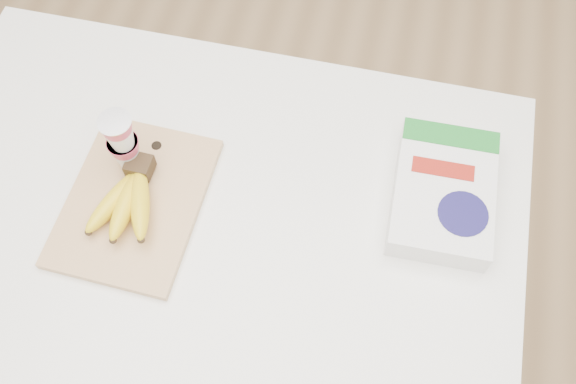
{
  "coord_description": "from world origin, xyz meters",
  "views": [
    {
      "loc": [
        0.27,
        -0.5,
        2.0
      ],
      "look_at": [
        0.14,
        0.05,
        0.94
      ],
      "focal_mm": 40.0,
      "sensor_mm": 36.0,
      "label": 1
    }
  ],
  "objects_px": {
    "cutting_board": "(135,202)",
    "yogurt_stack": "(122,141)",
    "cereal_box": "(443,192)",
    "table": "(228,289)",
    "bananas": "(128,199)"
  },
  "relations": [
    {
      "from": "table",
      "to": "yogurt_stack",
      "type": "xyz_separation_m",
      "value": [
        -0.17,
        0.06,
        0.54
      ]
    },
    {
      "from": "bananas",
      "to": "yogurt_stack",
      "type": "xyz_separation_m",
      "value": [
        -0.03,
        0.09,
        0.05
      ]
    },
    {
      "from": "table",
      "to": "yogurt_stack",
      "type": "height_order",
      "value": "yogurt_stack"
    },
    {
      "from": "table",
      "to": "bananas",
      "type": "distance_m",
      "value": 0.51
    },
    {
      "from": "table",
      "to": "cutting_board",
      "type": "xyz_separation_m",
      "value": [
        -0.14,
        -0.02,
        0.46
      ]
    },
    {
      "from": "yogurt_stack",
      "to": "cereal_box",
      "type": "distance_m",
      "value": 0.61
    },
    {
      "from": "bananas",
      "to": "cereal_box",
      "type": "distance_m",
      "value": 0.59
    },
    {
      "from": "cutting_board",
      "to": "cereal_box",
      "type": "distance_m",
      "value": 0.59
    },
    {
      "from": "cutting_board",
      "to": "yogurt_stack",
      "type": "bearing_deg",
      "value": 114.73
    },
    {
      "from": "yogurt_stack",
      "to": "cutting_board",
      "type": "bearing_deg",
      "value": -67.22
    },
    {
      "from": "table",
      "to": "cutting_board",
      "type": "height_order",
      "value": "cutting_board"
    },
    {
      "from": "table",
      "to": "cereal_box",
      "type": "xyz_separation_m",
      "value": [
        0.43,
        0.12,
        0.48
      ]
    },
    {
      "from": "cutting_board",
      "to": "bananas",
      "type": "distance_m",
      "value": 0.03
    },
    {
      "from": "table",
      "to": "cereal_box",
      "type": "distance_m",
      "value": 0.65
    },
    {
      "from": "table",
      "to": "yogurt_stack",
      "type": "distance_m",
      "value": 0.57
    }
  ]
}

